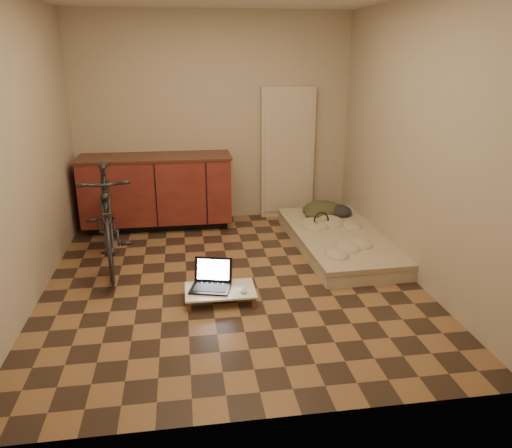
{
  "coord_description": "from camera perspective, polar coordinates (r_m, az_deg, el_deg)",
  "views": [
    {
      "loc": [
        -0.43,
        -4.42,
        2.07
      ],
      "look_at": [
        0.24,
        0.01,
        0.55
      ],
      "focal_mm": 35.0,
      "sensor_mm": 36.0,
      "label": 1
    }
  ],
  "objects": [
    {
      "name": "room_shell",
      "position": [
        4.51,
        -3.05,
        8.88
      ],
      "size": [
        3.5,
        4.0,
        2.6
      ],
      "color": "brown",
      "rests_on": "ground"
    },
    {
      "name": "cabinets",
      "position": [
        6.34,
        -11.25,
        3.72
      ],
      "size": [
        1.84,
        0.62,
        0.91
      ],
      "color": "black",
      "rests_on": "ground"
    },
    {
      "name": "appliance_panel",
      "position": [
        6.62,
        3.6,
        8.08
      ],
      "size": [
        0.7,
        0.1,
        1.7
      ],
      "primitive_type": "cube",
      "color": "beige",
      "rests_on": "ground"
    },
    {
      "name": "bicycle",
      "position": [
        5.27,
        -16.65,
        1.29
      ],
      "size": [
        0.74,
        1.79,
        1.12
      ],
      "primitive_type": "imported",
      "rotation": [
        0.0,
        0.0,
        0.14
      ],
      "color": "black",
      "rests_on": "ground"
    },
    {
      "name": "futon",
      "position": [
        5.72,
        9.56,
        -1.79
      ],
      "size": [
        1.04,
        2.08,
        0.18
      ],
      "rotation": [
        0.0,
        0.0,
        0.03
      ],
      "color": "#C0B199",
      "rests_on": "ground"
    },
    {
      "name": "clothing_pile",
      "position": [
        6.33,
        8.13,
        2.16
      ],
      "size": [
        0.55,
        0.46,
        0.22
      ],
      "primitive_type": null,
      "rotation": [
        0.0,
        0.0,
        0.03
      ],
      "color": "#353820",
      "rests_on": "futon"
    },
    {
      "name": "headphones",
      "position": [
        5.86,
        7.48,
        0.47
      ],
      "size": [
        0.27,
        0.26,
        0.15
      ],
      "primitive_type": null,
      "rotation": [
        0.0,
        0.0,
        0.27
      ],
      "color": "black",
      "rests_on": "futon"
    },
    {
      "name": "lap_desk",
      "position": [
        4.47,
        -4.11,
        -7.59
      ],
      "size": [
        0.62,
        0.41,
        0.1
      ],
      "rotation": [
        0.0,
        0.0,
        -0.01
      ],
      "color": "brown",
      "rests_on": "ground"
    },
    {
      "name": "laptop",
      "position": [
        4.49,
        -5.12,
        -6.59
      ],
      "size": [
        0.41,
        0.39,
        0.24
      ],
      "rotation": [
        0.0,
        0.0,
        -0.26
      ],
      "color": "black",
      "rests_on": "lap_desk"
    },
    {
      "name": "mouse",
      "position": [
        4.4,
        -1.54,
        -7.55
      ],
      "size": [
        0.08,
        0.12,
        0.04
      ],
      "primitive_type": "ellipsoid",
      "rotation": [
        0.0,
        0.0,
        0.16
      ],
      "color": "white",
      "rests_on": "lap_desk"
    }
  ]
}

